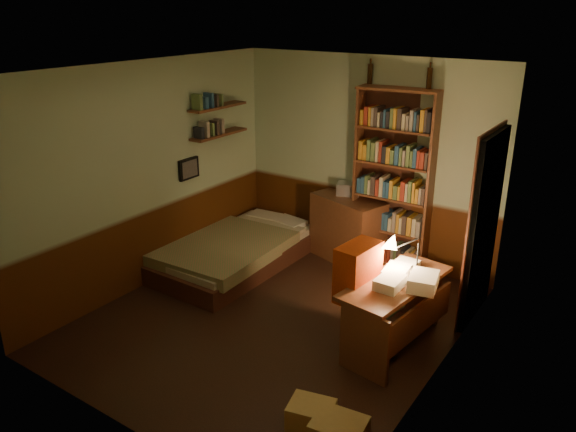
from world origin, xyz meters
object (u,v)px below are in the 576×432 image
Objects in this scene: desk at (393,312)px; office_chair at (374,305)px; bookshelf at (393,182)px; cardboard_box_a at (311,418)px; bed at (236,241)px; desk_lamp at (419,244)px; dresser at (347,229)px; mini_stereo at (348,189)px.

office_chair is at bearing -122.24° from desk.
office_chair is (0.63, -1.73, -0.67)m from bookshelf.
desk is 1.51m from cardboard_box_a.
office_chair is (2.28, -0.70, 0.14)m from bed.
desk_lamp is 0.73× the size of office_chair.
bookshelf is 1.92m from desk.
bookshelf is at bearing 25.87° from dresser.
dresser is at bearing 137.56° from desk_lamp.
desk is 0.24m from office_chair.
office_chair reaches higher than dresser.
dresser is at bearing -80.27° from mini_stereo.
desk_lamp is 0.72m from office_chair.
mini_stereo reaches higher than bed.
mini_stereo is 0.43× the size of desk_lamp.
dresser is 2.02m from desk_lamp.
desk is (1.39, -1.61, -0.58)m from mini_stereo.
cardboard_box_a is (2.40, -2.04, -0.19)m from bed.
bed is at bearing 175.09° from desk.
office_chair is at bearing 95.44° from cardboard_box_a.
office_chair is (-0.14, -0.16, 0.11)m from desk.
dresser is 3.31× the size of mini_stereo.
cardboard_box_a is (1.38, -3.11, -0.79)m from mini_stereo.
cardboard_box_a is at bearing -49.28° from dresser.
bed is 1.60m from mini_stereo.
bookshelf is at bearing 122.33° from desk_lamp.
mini_stereo is at bearing 137.77° from dresser.
desk_lamp reaches higher than bed.
bookshelf is 3.36× the size of desk_lamp.
dresser reaches higher than cardboard_box_a.
dresser reaches higher than desk.
dresser is at bearing -176.53° from bookshelf.
bookshelf reaches higher than desk.
bookshelf is 6.54× the size of cardboard_box_a.
desk is at bearing 56.36° from office_chair.
desk is at bearing -69.30° from bookshelf.
office_chair is (1.18, -1.65, 0.03)m from dresser.
desk is (0.77, -1.57, -0.79)m from bookshelf.
office_chair is at bearing -37.35° from dresser.
bookshelf is (0.62, -0.04, 0.21)m from mini_stereo.
bed is at bearing 139.71° from cardboard_box_a.
office_chair is (1.25, -1.77, -0.47)m from mini_stereo.
dresser is 0.42× the size of bookshelf.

